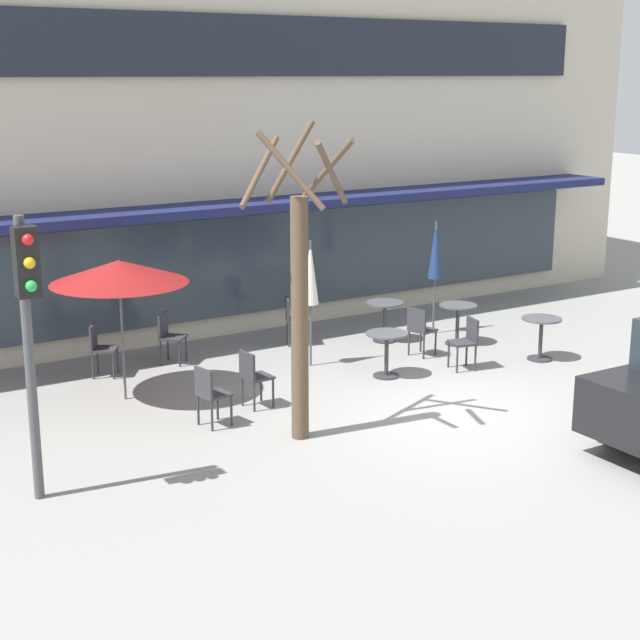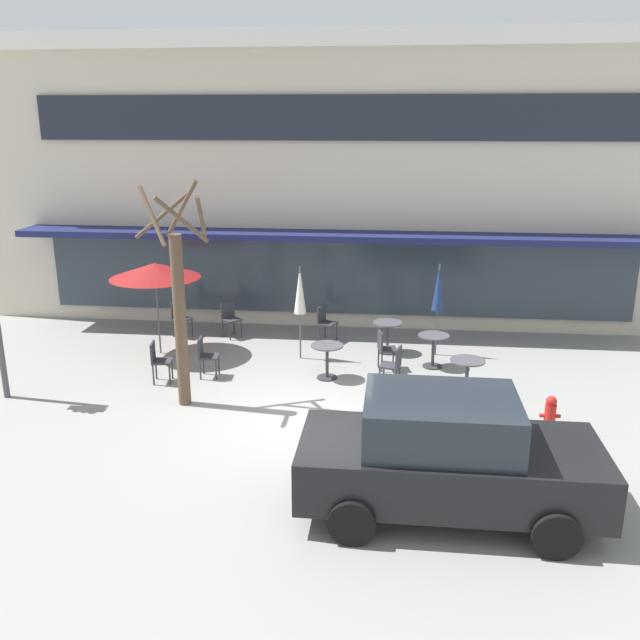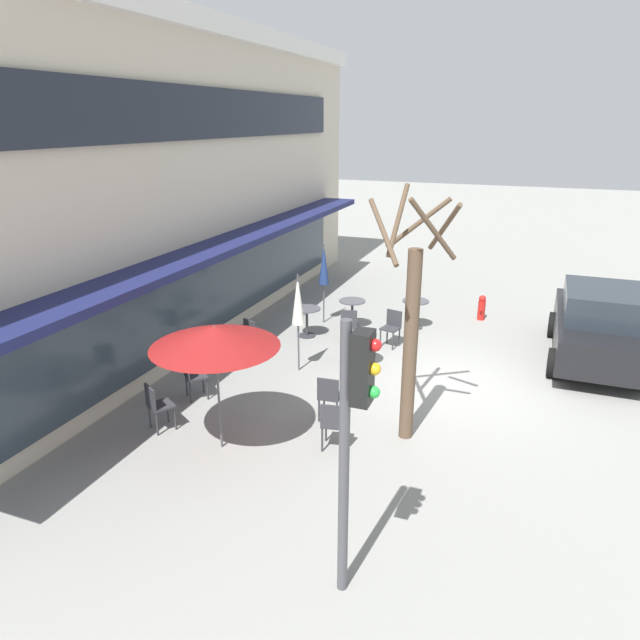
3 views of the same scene
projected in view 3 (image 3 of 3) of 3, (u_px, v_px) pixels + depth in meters
ground_plane at (456, 383)px, 12.08m from camera, size 80.00×80.00×0.00m
building_facade at (62, 184)px, 14.19m from camera, size 19.20×9.10×7.52m
cafe_table_near_wall at (415, 309)px, 15.15m from camera, size 0.70×0.70×0.76m
cafe_table_streetside at (307, 317)px, 14.55m from camera, size 0.70×0.70×0.76m
cafe_table_by_tree at (361, 344)px, 12.81m from camera, size 0.70×0.70×0.76m
cafe_table_mid_patio at (352, 309)px, 15.16m from camera, size 0.70×0.70×0.76m
patio_umbrella_green_folded at (324, 265)px, 15.17m from camera, size 0.28×0.28×2.20m
patio_umbrella_cream_folded at (215, 336)px, 9.07m from camera, size 2.10×2.10×2.20m
patio_umbrella_corner_open at (298, 300)px, 12.19m from camera, size 0.28×0.28×2.20m
cafe_chair_0 at (329, 395)px, 10.43m from camera, size 0.43×0.43×0.89m
cafe_chair_1 at (349, 323)px, 14.11m from camera, size 0.48×0.48×0.89m
cafe_chair_2 at (157, 404)px, 10.11m from camera, size 0.55×0.55×0.89m
cafe_chair_3 at (192, 374)px, 11.27m from camera, size 0.57×0.57×0.89m
cafe_chair_4 at (392, 325)px, 13.94m from camera, size 0.49×0.49×0.89m
cafe_chair_5 at (333, 422)px, 9.49m from camera, size 0.46×0.46×0.89m
cafe_chair_6 at (253, 334)px, 13.40m from camera, size 0.53×0.53×0.89m
parked_sedan at (599, 325)px, 12.92m from camera, size 4.21×2.03×1.76m
street_tree at (411, 328)px, 9.41m from camera, size 1.52×1.53×4.33m
traffic_light_pole at (354, 419)px, 6.03m from camera, size 0.26×0.44×3.40m
fire_hydrant at (482, 307)px, 15.82m from camera, size 0.36×0.20×0.71m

